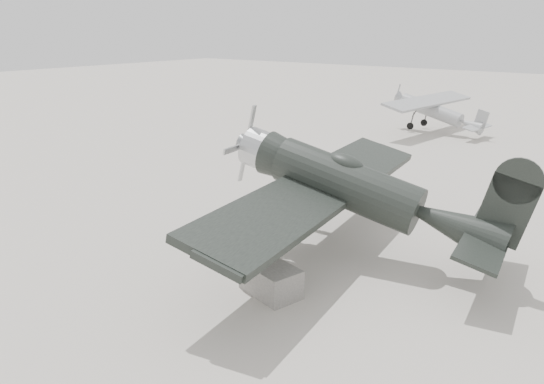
# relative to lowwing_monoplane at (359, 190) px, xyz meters

# --- Properties ---
(ground) EXTENTS (160.00, 160.00, 0.00)m
(ground) POSITION_rel_lowwing_monoplane_xyz_m (-2.77, -0.63, -2.26)
(ground) COLOR #ABA398
(ground) RESTS_ON ground
(lowwing_monoplane) EXTENTS (9.49, 13.27, 4.26)m
(lowwing_monoplane) POSITION_rel_lowwing_monoplane_xyz_m (0.00, 0.00, 0.00)
(lowwing_monoplane) COLOR black
(lowwing_monoplane) RESTS_ON ground
(highwing_monoplane) EXTENTS (7.03, 9.87, 2.79)m
(highwing_monoplane) POSITION_rel_lowwing_monoplane_xyz_m (-5.79, 22.12, -0.51)
(highwing_monoplane) COLOR gray
(highwing_monoplane) RESTS_ON ground
(equipment_block) EXTENTS (1.91, 1.47, 0.84)m
(equipment_block) POSITION_rel_lowwing_monoplane_xyz_m (-0.68, -3.79, -1.83)
(equipment_block) COLOR slate
(equipment_block) RESTS_ON ground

